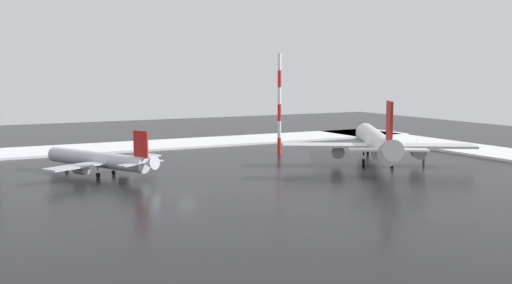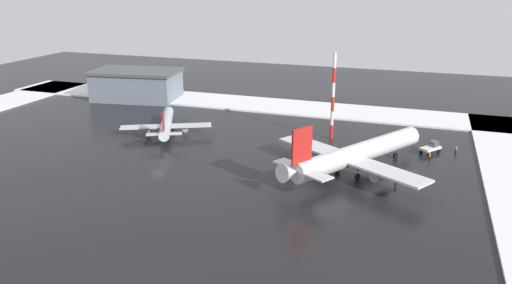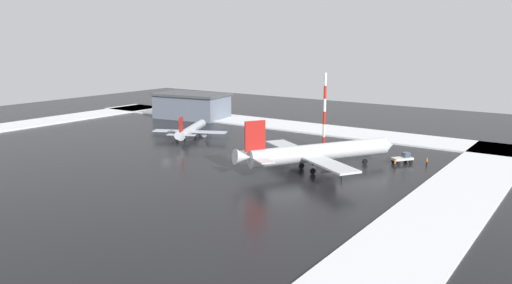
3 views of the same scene
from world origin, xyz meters
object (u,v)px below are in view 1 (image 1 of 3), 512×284
object	(u,v)px
pushback_tug	(377,143)
ground_crew_mid_apron	(391,147)
antenna_mast	(279,104)
airplane_far_rear	(376,142)
airplane_distant_tail	(99,160)
ground_crew_by_nose_gear	(392,143)
ground_crew_beside_wing	(424,158)

from	to	relation	value
pushback_tug	ground_crew_mid_apron	bearing A→B (deg)	-146.18
ground_crew_mid_apron	antenna_mast	bearing A→B (deg)	36.19
airplane_far_rear	airplane_distant_tail	bearing A→B (deg)	108.33
airplane_far_rear	antenna_mast	size ratio (longest dim) A/B	1.81
pushback_tug	ground_crew_by_nose_gear	world-z (taller)	pushback_tug
ground_crew_by_nose_gear	pushback_tug	bearing A→B (deg)	145.59
ground_crew_by_nose_gear	antenna_mast	bearing A→B (deg)	128.02
ground_crew_by_nose_gear	airplane_distant_tail	bearing A→B (deg)	137.98
ground_crew_beside_wing	airplane_far_rear	bearing A→B (deg)	117.31
airplane_distant_tail	antenna_mast	distance (m)	38.67
pushback_tug	ground_crew_beside_wing	bearing A→B (deg)	-159.51
ground_crew_by_nose_gear	ground_crew_beside_wing	bearing A→B (deg)	-165.03
airplane_far_rear	ground_crew_mid_apron	size ratio (longest dim) A/B	20.45
ground_crew_mid_apron	ground_crew_beside_wing	world-z (taller)	same
pushback_tug	ground_crew_beside_wing	xyz separation A→B (m)	(5.67, 19.75, -0.31)
airplane_far_rear	ground_crew_by_nose_gear	world-z (taller)	airplane_far_rear
antenna_mast	ground_crew_by_nose_gear	bearing A→B (deg)	176.31
ground_crew_beside_wing	antenna_mast	bearing A→B (deg)	87.58
pushback_tug	ground_crew_beside_wing	distance (m)	20.55
airplane_distant_tail	ground_crew_mid_apron	distance (m)	58.28
airplane_far_rear	airplane_distant_tail	distance (m)	46.48
ground_crew_by_nose_gear	antenna_mast	xyz separation A→B (m)	(26.37, -1.70, 8.69)
ground_crew_by_nose_gear	airplane_far_rear	bearing A→B (deg)	175.58
airplane_distant_tail	ground_crew_by_nose_gear	size ratio (longest dim) A/B	13.72
ground_crew_mid_apron	airplane_far_rear	bearing A→B (deg)	97.38
ground_crew_mid_apron	ground_crew_beside_wing	distance (m)	15.99
ground_crew_mid_apron	antenna_mast	distance (m)	24.19
pushback_tug	airplane_far_rear	bearing A→B (deg)	177.30
pushback_tug	ground_crew_beside_wing	size ratio (longest dim) A/B	2.93
ground_crew_by_nose_gear	antenna_mast	distance (m)	27.81
airplane_distant_tail	ground_crew_beside_wing	bearing A→B (deg)	-130.57
airplane_distant_tail	ground_crew_beside_wing	distance (m)	54.65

